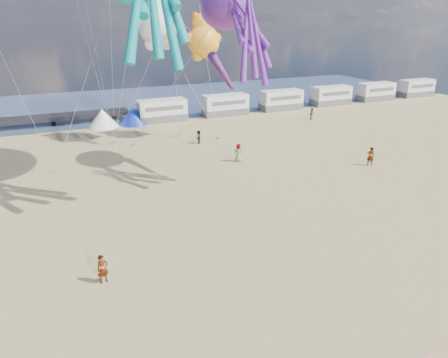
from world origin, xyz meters
TOP-DOWN VIEW (x-y plane):
  - ground at (0.00, 0.00)m, footprint 120.00×120.00m
  - water at (0.00, 55.00)m, footprint 120.00×120.00m
  - motorhome_0 at (6.00, 40.00)m, footprint 6.60×2.50m
  - motorhome_1 at (15.50, 40.00)m, footprint 6.60×2.50m
  - motorhome_2 at (25.00, 40.00)m, footprint 6.60×2.50m
  - motorhome_3 at (34.50, 40.00)m, footprint 6.60×2.50m
  - motorhome_4 at (44.00, 40.00)m, footprint 6.60×2.50m
  - motorhome_5 at (53.50, 40.00)m, footprint 6.60×2.50m
  - tent_white at (-2.00, 40.00)m, footprint 4.00×4.00m
  - tent_blue at (2.00, 40.00)m, footprint 4.00×4.00m
  - standing_person at (-6.76, 5.78)m, footprint 0.68×0.53m
  - beachgoer_0 at (8.40, 20.63)m, footprint 0.79×0.72m
  - beachgoer_1 at (25.61, 32.63)m, footprint 0.73×0.90m
  - beachgoer_4 at (6.93, 28.09)m, footprint 0.79×0.93m
  - beachgoer_5 at (19.56, 14.45)m, footprint 1.76×1.38m
  - sandbag_a at (-8.45, 24.45)m, footprint 0.50×0.35m
  - sandbag_b at (-0.10, 29.98)m, footprint 0.50×0.35m
  - sandbag_c at (9.74, 28.73)m, footprint 0.50×0.35m
  - sandbag_d at (5.85, 31.69)m, footprint 0.50×0.35m
  - sandbag_e at (-1.94, 31.57)m, footprint 0.50×0.35m
  - kite_octopus_purple at (6.46, 19.83)m, footprint 5.25×9.32m
  - kite_panda at (3.46, 30.11)m, footprint 5.07×4.79m
  - kite_teddy_orange at (8.36, 29.67)m, footprint 5.33×5.18m
  - windsock_mid at (4.41, 28.57)m, footprint 3.29×6.20m
  - windsock_right at (5.79, 18.75)m, footprint 0.98×4.76m

SIDE VIEW (x-z plane):
  - ground at x=0.00m, z-range 0.00..0.00m
  - water at x=0.00m, z-range 0.02..0.02m
  - sandbag_a at x=-8.45m, z-range 0.00..0.22m
  - sandbag_b at x=-0.10m, z-range 0.00..0.22m
  - sandbag_c at x=9.74m, z-range 0.00..0.22m
  - sandbag_d at x=5.85m, z-range 0.00..0.22m
  - sandbag_e at x=-1.94m, z-range 0.00..0.22m
  - beachgoer_4 at x=6.93m, z-range 0.00..1.49m
  - beachgoer_1 at x=25.61m, z-range 0.00..1.58m
  - standing_person at x=-6.76m, z-range 0.00..1.67m
  - beachgoer_0 at x=8.40m, z-range 0.00..1.81m
  - beachgoer_5 at x=19.56m, z-range 0.00..1.86m
  - tent_white at x=-2.00m, z-range 0.00..2.40m
  - tent_blue at x=2.00m, z-range 0.00..2.40m
  - motorhome_0 at x=6.00m, z-range 0.00..3.00m
  - motorhome_1 at x=15.50m, z-range 0.00..3.00m
  - motorhome_2 at x=25.00m, z-range 0.00..3.00m
  - motorhome_3 at x=34.50m, z-range 0.00..3.00m
  - motorhome_4 at x=44.00m, z-range 0.00..3.00m
  - motorhome_5 at x=53.50m, z-range 0.00..3.00m
  - windsock_right at x=5.79m, z-range 6.71..11.46m
  - kite_teddy_orange at x=8.36m, z-range 7.93..13.91m
  - kite_panda at x=3.46m, z-range 9.04..16.07m
  - windsock_mid at x=4.41m, z-range 10.28..16.57m
  - kite_octopus_purple at x=6.46m, z-range 9.21..19.26m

